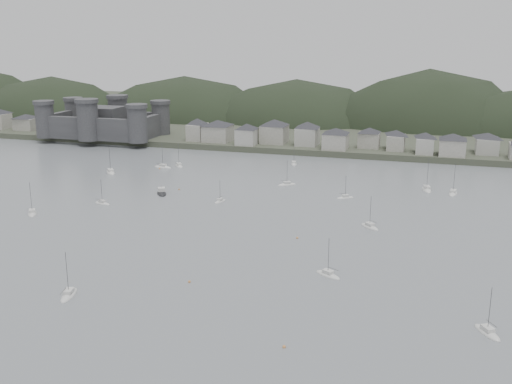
% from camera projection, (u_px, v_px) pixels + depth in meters
% --- Properties ---
extents(ground, '(900.00, 900.00, 0.00)m').
position_uv_depth(ground, '(161.00, 297.00, 138.04)').
color(ground, slate).
rests_on(ground, ground).
extents(far_shore_land, '(900.00, 250.00, 3.00)m').
position_uv_depth(far_shore_land, '(350.00, 120.00, 410.73)').
color(far_shore_land, '#383D2D').
rests_on(far_shore_land, ground).
extents(forested_ridge, '(851.55, 103.94, 102.57)m').
position_uv_depth(forested_ridge, '(351.00, 145.00, 388.92)').
color(forested_ridge, black).
rests_on(forested_ridge, ground).
extents(castle, '(66.00, 43.00, 20.00)m').
position_uv_depth(castle, '(104.00, 121.00, 335.31)').
color(castle, '#38383B').
rests_on(castle, far_shore_land).
extents(waterfront_town, '(451.48, 28.46, 12.92)m').
position_uv_depth(waterfront_town, '(422.00, 140.00, 291.37)').
color(waterfront_town, gray).
rests_on(waterfront_town, far_shore_land).
extents(sailboat_lead, '(9.35, 4.54, 12.25)m').
position_uv_depth(sailboat_lead, '(163.00, 167.00, 271.28)').
color(sailboat_lead, silver).
rests_on(sailboat_lead, ground).
extents(moored_fleet, '(248.23, 179.07, 13.39)m').
position_uv_depth(moored_fleet, '(232.00, 219.00, 195.79)').
color(moored_fleet, silver).
rests_on(moored_fleet, ground).
extents(motor_launch_far, '(7.55, 9.58, 4.17)m').
position_uv_depth(motor_launch_far, '(162.00, 193.00, 226.88)').
color(motor_launch_far, black).
rests_on(motor_launch_far, ground).
extents(mooring_buoys, '(186.19, 137.80, 0.70)m').
position_uv_depth(mooring_buoys, '(218.00, 232.00, 183.34)').
color(mooring_buoys, '#CE8644').
rests_on(mooring_buoys, ground).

